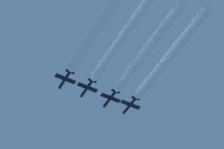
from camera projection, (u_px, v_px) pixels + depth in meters
The scene contains 8 objects.
jet_far_left at pixel (65, 80), 201.21m from camera, with size 8.76×12.75×3.06m.
jet_inner_left at pixel (87, 89), 204.57m from camera, with size 8.76×12.75×3.06m.
jet_center at pixel (110, 99), 208.06m from camera, with size 8.76×12.75×3.06m.
jet_inner_right at pixel (129, 106), 210.95m from camera, with size 8.76×12.75×3.06m.
smoke_trail_far_left at pixel (99, 28), 183.97m from camera, with size 3.76×47.12×3.76m.
smoke_trail_inner_left at pixel (127, 31), 185.06m from camera, with size 3.76×54.85×3.76m.
smoke_trail_center at pixel (147, 50), 190.67m from camera, with size 3.76×47.62×3.76m.
smoke_trail_inner_right at pixel (170, 56), 192.97m from camera, with size 3.76×49.67×3.76m.
Camera 1 is at (-63.74, -128.43, 2.73)m, focal length 81.32 mm.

